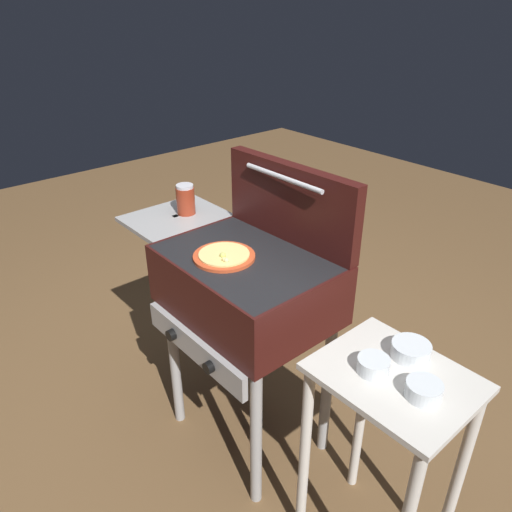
{
  "coord_description": "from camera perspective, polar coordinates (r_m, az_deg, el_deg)",
  "views": [
    {
      "loc": [
        1.21,
        -1.0,
        1.74
      ],
      "look_at": [
        0.05,
        0.0,
        0.92
      ],
      "focal_mm": 34.29,
      "sensor_mm": 36.0,
      "label": 1
    }
  ],
  "objects": [
    {
      "name": "ground_plane",
      "position": [
        2.34,
        -0.85,
        -19.74
      ],
      "size": [
        8.0,
        8.0,
        0.0
      ],
      "primitive_type": "plane",
      "color": "brown"
    },
    {
      "name": "topping_bowl_middle",
      "position": [
        1.47,
        13.53,
        -12.32
      ],
      "size": [
        0.09,
        0.09,
        0.04
      ],
      "color": "silver",
      "rests_on": "prep_table"
    },
    {
      "name": "grill_lid_open",
      "position": [
        1.85,
        4.05,
        6.22
      ],
      "size": [
        0.63,
        0.09,
        0.3
      ],
      "color": "#38110F",
      "rests_on": "grill"
    },
    {
      "name": "prep_table",
      "position": [
        1.65,
        14.86,
        -19.14
      ],
      "size": [
        0.44,
        0.36,
        0.78
      ],
      "color": "beige",
      "rests_on": "ground_plane"
    },
    {
      "name": "grill",
      "position": [
        1.86,
        -1.4,
        -3.78
      ],
      "size": [
        0.96,
        0.53,
        0.9
      ],
      "color": "#38110F",
      "rests_on": "ground_plane"
    },
    {
      "name": "pizza_cheese",
      "position": [
        1.76,
        -3.74,
        0.01
      ],
      "size": [
        0.23,
        0.23,
        0.03
      ],
      "color": "#C64723",
      "rests_on": "grill"
    },
    {
      "name": "topping_bowl_near",
      "position": [
        1.43,
        18.97,
        -14.6
      ],
      "size": [
        0.1,
        0.1,
        0.04
      ],
      "color": "silver",
      "rests_on": "prep_table"
    },
    {
      "name": "sauce_jar",
      "position": [
        2.13,
        -8.22,
        6.55
      ],
      "size": [
        0.08,
        0.08,
        0.13
      ],
      "color": "maroon",
      "rests_on": "grill"
    },
    {
      "name": "topping_bowl_far",
      "position": [
        1.56,
        17.6,
        -10.48
      ],
      "size": [
        0.12,
        0.12,
        0.04
      ],
      "color": "silver",
      "rests_on": "prep_table"
    }
  ]
}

